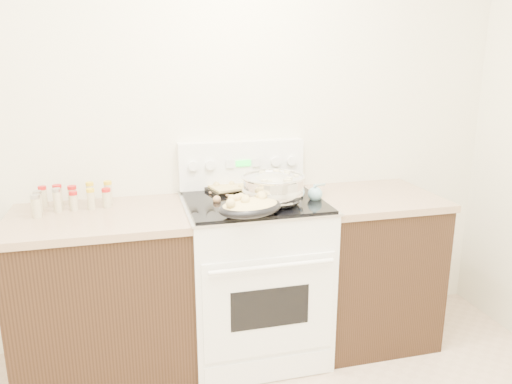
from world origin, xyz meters
name	(u,v)px	position (x,y,z in m)	size (l,w,h in m)	color
room_shell	(258,60)	(0.00, 0.00, 1.70)	(4.10, 3.60, 2.75)	silver
counter_left	(105,295)	(-0.48, 1.43, 0.46)	(0.93, 0.67, 0.92)	black
counter_right	(368,266)	(1.08, 1.43, 0.46)	(0.73, 0.67, 0.92)	black
kitchen_range	(254,274)	(0.35, 1.42, 0.49)	(0.78, 0.73, 1.22)	white
mixing_bowl	(273,189)	(0.43, 1.32, 1.02)	(0.45, 0.45, 0.20)	silver
roasting_pan	(250,207)	(0.26, 1.14, 0.99)	(0.39, 0.32, 0.11)	black
baking_sheet	(236,186)	(0.30, 1.67, 0.96)	(0.42, 0.34, 0.06)	black
wooden_spoon	(221,198)	(0.17, 1.46, 0.95)	(0.20, 0.19, 0.04)	#AA7A4D
blue_ladle	(316,193)	(0.69, 1.35, 0.98)	(0.18, 0.24, 0.10)	#79A9B5
spice_jars	(70,198)	(-0.63, 1.57, 0.98)	(0.40, 0.23, 0.13)	#BFB28C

